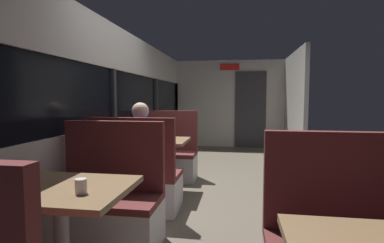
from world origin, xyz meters
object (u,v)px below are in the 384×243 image
at_px(bench_near_window_facing_entry, 108,209).
at_px(coffee_cup_primary, 81,186).
at_px(dining_table_near_window, 60,202).
at_px(bench_mid_window_facing_entry, 167,159).
at_px(seated_passenger, 140,164).
at_px(bench_mid_window_facing_end, 138,183).
at_px(dining_table_mid_window, 155,147).

xyz_separation_m(bench_near_window_facing_entry, coffee_cup_primary, (0.21, -0.81, 0.46)).
bearing_deg(dining_table_near_window, bench_mid_window_facing_entry, 90.00).
bearing_deg(bench_mid_window_facing_entry, bench_near_window_facing_entry, -90.00).
bearing_deg(seated_passenger, coffee_cup_primary, -82.86).
relative_size(bench_mid_window_facing_end, seated_passenger, 0.87).
distance_m(bench_near_window_facing_entry, dining_table_mid_window, 1.55).
bearing_deg(bench_near_window_facing_entry, dining_table_mid_window, 90.00).
bearing_deg(dining_table_near_window, seated_passenger, 90.00).
relative_size(dining_table_near_window, seated_passenger, 0.71).
bearing_deg(dining_table_mid_window, bench_mid_window_facing_end, -90.00).
xyz_separation_m(bench_near_window_facing_entry, dining_table_mid_window, (0.00, 1.52, 0.31)).
distance_m(dining_table_near_window, bench_near_window_facing_entry, 0.77).
xyz_separation_m(dining_table_near_window, bench_mid_window_facing_end, (0.00, 1.52, -0.31)).
bearing_deg(bench_mid_window_facing_entry, seated_passenger, -90.00).
height_order(dining_table_near_window, coffee_cup_primary, coffee_cup_primary).
relative_size(bench_near_window_facing_entry, coffee_cup_primary, 12.22).
distance_m(dining_table_near_window, dining_table_mid_window, 2.21).
bearing_deg(dining_table_mid_window, dining_table_near_window, -90.00).
relative_size(bench_near_window_facing_entry, seated_passenger, 0.87).
bearing_deg(bench_mid_window_facing_entry, dining_table_near_window, -90.00).
bearing_deg(seated_passenger, bench_mid_window_facing_end, -90.00).
distance_m(dining_table_near_window, coffee_cup_primary, 0.28).
distance_m(bench_mid_window_facing_entry, coffee_cup_primary, 3.07).
bearing_deg(bench_mid_window_facing_end, coffee_cup_primary, -82.55).
bearing_deg(bench_mid_window_facing_end, bench_near_window_facing_entry, -90.00).
distance_m(bench_mid_window_facing_end, coffee_cup_primary, 1.70).
distance_m(seated_passenger, coffee_cup_primary, 1.73).
height_order(seated_passenger, coffee_cup_primary, seated_passenger).
height_order(dining_table_near_window, bench_mid_window_facing_end, bench_mid_window_facing_end).
height_order(dining_table_mid_window, bench_mid_window_facing_entry, bench_mid_window_facing_entry).
xyz_separation_m(bench_mid_window_facing_end, bench_mid_window_facing_entry, (0.00, 1.40, 0.00)).
bearing_deg(seated_passenger, bench_mid_window_facing_entry, 90.00).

